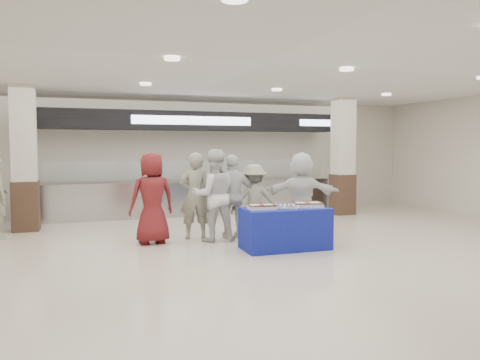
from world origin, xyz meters
name	(u,v)px	position (x,y,z in m)	size (l,w,h in m)	color
ground	(264,259)	(0.00, 0.00, 0.00)	(14.00, 14.00, 0.00)	beige
serving_line	(191,173)	(0.00, 5.40, 1.16)	(8.70, 0.85, 2.80)	#ACAEB3
column_left	(24,162)	(-4.00, 4.20, 1.53)	(0.55, 0.55, 3.20)	#382419
column_right	(343,159)	(4.00, 4.20, 1.53)	(0.55, 0.55, 3.20)	#382419
display_table	(285,228)	(0.66, 0.63, 0.38)	(1.55, 0.78, 0.75)	#162399
sheet_cake_left	(262,206)	(0.20, 0.63, 0.80)	(0.51, 0.42, 0.10)	silver
sheet_cake_right	(308,204)	(1.10, 0.61, 0.80)	(0.58, 0.50, 0.10)	silver
cupcake_tray	(287,206)	(0.67, 0.58, 0.78)	(0.48, 0.44, 0.06)	#BCBCC2
civilian_maroon	(152,198)	(-1.56, 1.88, 0.88)	(0.86, 0.56, 1.75)	maroon
soldier_a	(195,196)	(-0.67, 2.10, 0.87)	(0.63, 0.42, 1.74)	gray
chef_tall	(214,195)	(-0.36, 1.77, 0.90)	(0.88, 0.68, 1.81)	silver
chef_short	(233,196)	(0.08, 1.93, 0.85)	(0.99, 0.41, 1.70)	silver
soldier_b	(254,200)	(0.55, 1.94, 0.75)	(0.97, 0.56, 1.50)	gray
civilian_white	(301,194)	(1.48, 1.64, 0.87)	(1.62, 0.52, 1.75)	white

